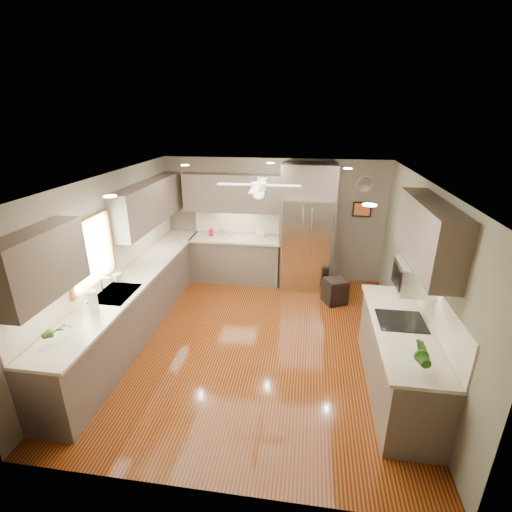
% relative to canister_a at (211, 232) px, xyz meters
% --- Properties ---
extents(floor, '(5.00, 5.00, 0.00)m').
position_rel_canister_a_xyz_m(floor, '(1.25, -2.22, -1.02)').
color(floor, '#471009').
rests_on(floor, ground).
extents(ceiling, '(5.00, 5.00, 0.00)m').
position_rel_canister_a_xyz_m(ceiling, '(1.25, -2.22, 1.48)').
color(ceiling, white).
rests_on(ceiling, ground).
extents(wall_back, '(4.50, 0.00, 4.50)m').
position_rel_canister_a_xyz_m(wall_back, '(1.25, 0.28, 0.23)').
color(wall_back, '#655B4D').
rests_on(wall_back, ground).
extents(wall_front, '(4.50, 0.00, 4.50)m').
position_rel_canister_a_xyz_m(wall_front, '(1.25, -4.72, 0.23)').
color(wall_front, '#655B4D').
rests_on(wall_front, ground).
extents(wall_left, '(0.00, 5.00, 5.00)m').
position_rel_canister_a_xyz_m(wall_left, '(-1.00, -2.22, 0.23)').
color(wall_left, '#655B4D').
rests_on(wall_left, ground).
extents(wall_right, '(0.00, 5.00, 5.00)m').
position_rel_canister_a_xyz_m(wall_right, '(3.50, -2.22, 0.23)').
color(wall_right, '#655B4D').
rests_on(wall_right, ground).
extents(canister_a, '(0.12, 0.12, 0.15)m').
position_rel_canister_a_xyz_m(canister_a, '(0.00, 0.00, 0.00)').
color(canister_a, maroon).
rests_on(canister_a, back_run).
extents(canister_b, '(0.11, 0.11, 0.13)m').
position_rel_canister_a_xyz_m(canister_b, '(0.21, 0.02, -0.01)').
color(canister_b, silver).
rests_on(canister_b, back_run).
extents(canister_c, '(0.13, 0.13, 0.18)m').
position_rel_canister_a_xyz_m(canister_c, '(0.38, 0.04, 0.01)').
color(canister_c, '#B8AA8A').
rests_on(canister_c, back_run).
extents(soap_bottle, '(0.10, 0.10, 0.19)m').
position_rel_canister_a_xyz_m(soap_bottle, '(-0.83, -2.36, 0.02)').
color(soap_bottle, white).
rests_on(soap_bottle, left_run).
extents(potted_plant_left, '(0.21, 0.18, 0.34)m').
position_rel_canister_a_xyz_m(potted_plant_left, '(-0.69, -3.94, 0.09)').
color(potted_plant_left, '#275418').
rests_on(potted_plant_left, left_run).
extents(potted_plant_right, '(0.20, 0.17, 0.34)m').
position_rel_canister_a_xyz_m(potted_plant_right, '(3.15, -3.82, 0.09)').
color(potted_plant_right, '#275418').
rests_on(potted_plant_right, right_run).
extents(bowl, '(0.24, 0.24, 0.06)m').
position_rel_canister_a_xyz_m(bowl, '(1.02, 0.02, -0.05)').
color(bowl, '#B8AA8A').
rests_on(bowl, back_run).
extents(left_run, '(0.65, 4.70, 1.45)m').
position_rel_canister_a_xyz_m(left_run, '(-0.70, -2.07, -0.54)').
color(left_run, brown).
rests_on(left_run, ground).
extents(back_run, '(1.85, 0.65, 1.45)m').
position_rel_canister_a_xyz_m(back_run, '(0.53, -0.02, -0.54)').
color(back_run, brown).
rests_on(back_run, ground).
extents(uppers, '(4.50, 4.70, 0.95)m').
position_rel_canister_a_xyz_m(uppers, '(0.51, -1.51, 0.85)').
color(uppers, brown).
rests_on(uppers, wall_left).
extents(window, '(0.05, 1.12, 0.92)m').
position_rel_canister_a_xyz_m(window, '(-0.97, -2.72, 0.53)').
color(window, '#BFF2B2').
rests_on(window, wall_left).
extents(sink, '(0.50, 0.70, 0.32)m').
position_rel_canister_a_xyz_m(sink, '(-0.68, -2.72, -0.11)').
color(sink, silver).
rests_on(sink, left_run).
extents(refrigerator, '(1.06, 0.75, 2.45)m').
position_rel_canister_a_xyz_m(refrigerator, '(1.95, -0.06, 0.17)').
color(refrigerator, silver).
rests_on(refrigerator, ground).
extents(right_run, '(0.70, 2.20, 1.45)m').
position_rel_canister_a_xyz_m(right_run, '(3.18, -3.02, -0.54)').
color(right_run, brown).
rests_on(right_run, ground).
extents(microwave, '(0.43, 0.55, 0.34)m').
position_rel_canister_a_xyz_m(microwave, '(3.28, -2.77, 0.46)').
color(microwave, silver).
rests_on(microwave, wall_right).
extents(ceiling_fan, '(1.18, 1.18, 0.32)m').
position_rel_canister_a_xyz_m(ceiling_fan, '(1.25, -1.92, 1.31)').
color(ceiling_fan, white).
rests_on(ceiling_fan, ceiling).
extents(recessed_lights, '(2.84, 3.14, 0.01)m').
position_rel_canister_a_xyz_m(recessed_lights, '(1.21, -1.82, 1.47)').
color(recessed_lights, white).
rests_on(recessed_lights, ceiling).
extents(wall_clock, '(0.30, 0.03, 0.30)m').
position_rel_canister_a_xyz_m(wall_clock, '(3.00, 0.26, 1.03)').
color(wall_clock, white).
rests_on(wall_clock, wall_back).
extents(framed_print, '(0.36, 0.03, 0.30)m').
position_rel_canister_a_xyz_m(framed_print, '(3.00, 0.26, 0.53)').
color(framed_print, black).
rests_on(framed_print, wall_back).
extents(stool, '(0.50, 0.50, 0.46)m').
position_rel_canister_a_xyz_m(stool, '(2.53, -0.78, -0.78)').
color(stool, black).
rests_on(stool, ground).
extents(paper_towel, '(0.12, 0.12, 0.30)m').
position_rel_canister_a_xyz_m(paper_towel, '(-0.71, -3.21, 0.06)').
color(paper_towel, white).
rests_on(paper_towel, left_run).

